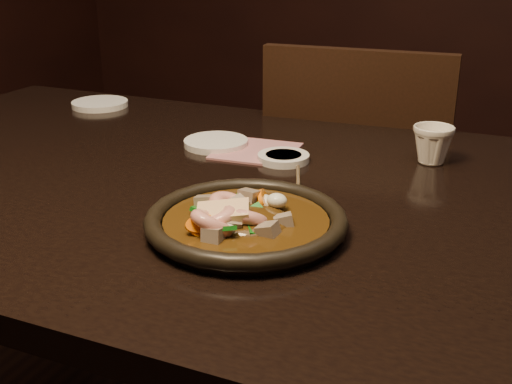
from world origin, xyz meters
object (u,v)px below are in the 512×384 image
at_px(table, 230,225).
at_px(tea_cup, 433,143).
at_px(chair, 359,211).
at_px(plate, 246,222).

bearing_deg(table, tea_cup, 38.87).
bearing_deg(chair, table, 78.17).
bearing_deg(chair, tea_cup, 118.01).
distance_m(chair, plate, 0.77).
bearing_deg(plate, chair, 91.72).
distance_m(plate, tea_cup, 0.43).
height_order(table, chair, chair).
bearing_deg(chair, plate, 88.11).
distance_m(table, tea_cup, 0.38).
bearing_deg(plate, tea_cup, 65.02).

